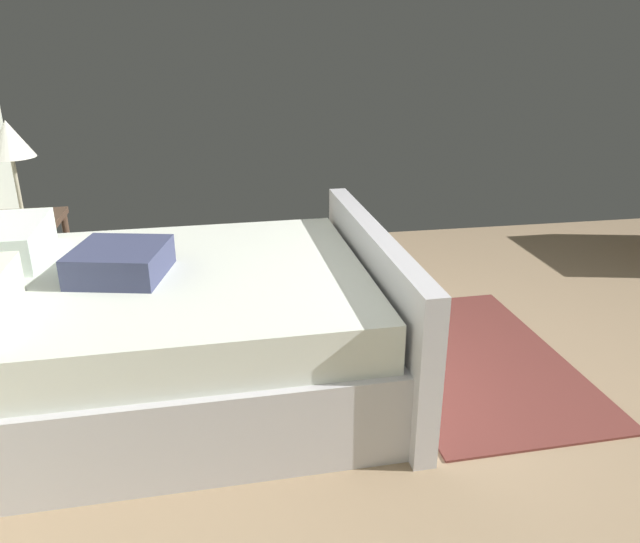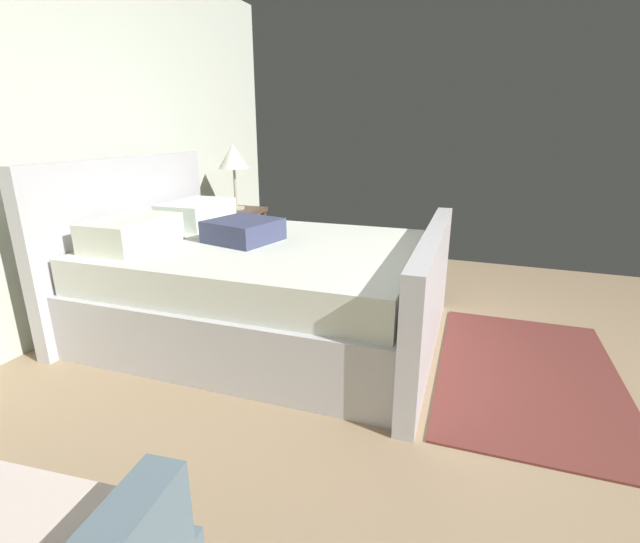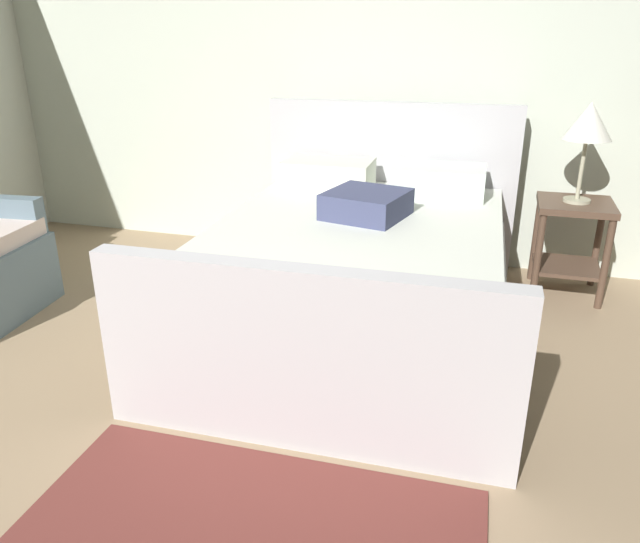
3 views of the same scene
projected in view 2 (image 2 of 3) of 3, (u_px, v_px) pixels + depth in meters
ground_plane at (534, 417)px, 2.18m from camera, size 5.32×5.80×0.02m
wall_back at (38, 135)px, 2.76m from camera, size 5.44×0.12×2.57m
bed at (258, 282)px, 2.99m from camera, size 1.72×2.26×1.14m
nightstand_right at (237, 230)px, 4.28m from camera, size 0.44×0.44×0.60m
table_lamp_right at (233, 158)px, 4.08m from camera, size 0.28×0.28×0.59m
area_rug at (528, 373)px, 2.53m from camera, size 1.58×0.99×0.01m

